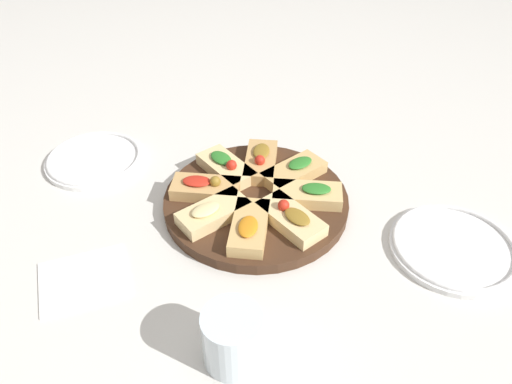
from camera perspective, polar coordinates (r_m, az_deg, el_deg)
name	(u,v)px	position (r m, az deg, el deg)	size (l,w,h in m)	color
ground_plane	(256,206)	(0.93, 0.00, -1.58)	(3.00, 3.00, 0.00)	silver
serving_board	(256,201)	(0.92, 0.00, -1.08)	(0.34, 0.34, 0.02)	#422819
focaccia_slice_0	(249,227)	(0.83, -0.77, -4.01)	(0.07, 0.13, 0.03)	tan
focaccia_slice_1	(291,218)	(0.85, 3.99, -2.97)	(0.12, 0.13, 0.04)	#E5C689
focaccia_slice_2	(308,194)	(0.90, 5.95, -0.28)	(0.13, 0.07, 0.03)	#DBB775
focaccia_slice_3	(294,172)	(0.95, 4.39, 2.32)	(0.13, 0.12, 0.03)	tan
focaccia_slice_4	(261,161)	(0.98, 0.54, 3.54)	(0.07, 0.13, 0.04)	tan
focaccia_slice_5	(226,167)	(0.96, -3.45, 2.85)	(0.12, 0.13, 0.04)	#E5C689
focaccia_slice_6	(206,188)	(0.92, -5.79, 0.50)	(0.13, 0.07, 0.04)	tan
focaccia_slice_7	(213,213)	(0.86, -4.94, -2.36)	(0.13, 0.12, 0.03)	#E5C689
plate_left	(94,159)	(1.08, -17.98, 3.62)	(0.20, 0.20, 0.02)	white
plate_right	(454,247)	(0.90, 21.66, -5.82)	(0.21, 0.21, 0.02)	white
water_glass	(232,338)	(0.68, -2.71, -16.35)	(0.08, 0.08, 0.09)	silver
napkin_stack	(84,279)	(0.84, -19.11, -9.33)	(0.13, 0.11, 0.01)	white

